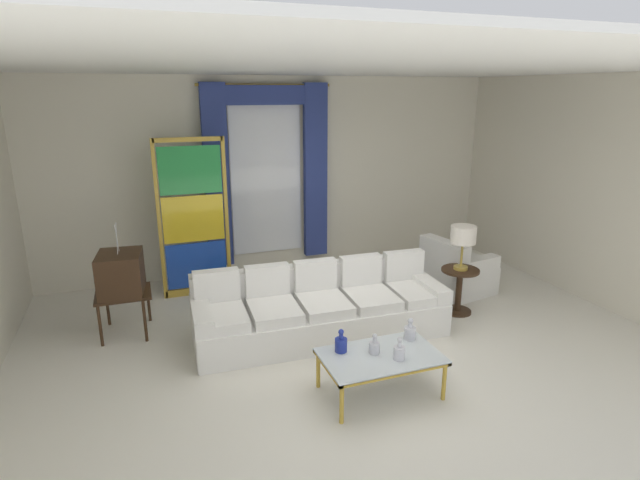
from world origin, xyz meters
TOP-DOWN VIEW (x-y plane):
  - ground_plane at (0.00, 0.00)m, footprint 16.00×16.00m
  - wall_rear at (0.00, 3.06)m, footprint 8.00×0.12m
  - wall_right at (3.66, 0.60)m, footprint 0.12×7.00m
  - ceiling_slab at (0.00, 0.80)m, footprint 8.00×7.60m
  - curtained_window at (-0.19, 2.89)m, footprint 2.00×0.17m
  - couch_white_long at (-0.19, 0.56)m, footprint 2.96×1.05m
  - coffee_table at (-0.08, -0.82)m, footprint 1.11×0.68m
  - bottle_blue_decanter at (0.04, -0.95)m, footprint 0.10×0.10m
  - bottle_crystal_tall at (-0.41, -0.63)m, footprint 0.12×0.12m
  - bottle_amber_squat at (0.33, -0.64)m, footprint 0.12×0.12m
  - bottle_ruby_flask at (-0.13, -0.77)m, footprint 0.10×0.10m
  - vintage_tv at (-2.35, 1.35)m, footprint 0.62×0.64m
  - armchair_white at (2.08, 1.12)m, footprint 0.95×0.94m
  - stained_glass_divider at (-1.39, 2.30)m, footprint 0.95×0.05m
  - peacock_figurine at (-1.05, 1.81)m, footprint 0.44×0.60m
  - round_side_table at (1.70, 0.50)m, footprint 0.48×0.48m
  - table_lamp_brass at (1.70, 0.50)m, footprint 0.32×0.32m

SIDE VIEW (x-z plane):
  - ground_plane at x=0.00m, z-range 0.00..0.00m
  - peacock_figurine at x=-1.05m, z-range -0.03..0.47m
  - armchair_white at x=2.08m, z-range -0.11..0.69m
  - couch_white_long at x=-0.19m, z-range -0.12..0.74m
  - round_side_table at x=1.70m, z-range 0.06..0.65m
  - coffee_table at x=-0.08m, z-range 0.17..0.58m
  - bottle_ruby_flask at x=-0.13m, z-range 0.38..0.58m
  - bottle_blue_decanter at x=0.04m, z-range 0.38..0.60m
  - bottle_amber_squat at x=0.33m, z-range 0.37..0.60m
  - bottle_crystal_tall at x=-0.41m, z-range 0.37..0.60m
  - vintage_tv at x=-2.35m, z-range 0.06..1.40m
  - table_lamp_brass at x=1.70m, z-range 0.74..1.31m
  - stained_glass_divider at x=-1.39m, z-range -0.04..2.16m
  - wall_rear at x=0.00m, z-range 0.00..3.00m
  - wall_right at x=3.66m, z-range 0.00..3.00m
  - curtained_window at x=-0.19m, z-range 0.39..3.09m
  - ceiling_slab at x=0.00m, z-range 3.00..3.04m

